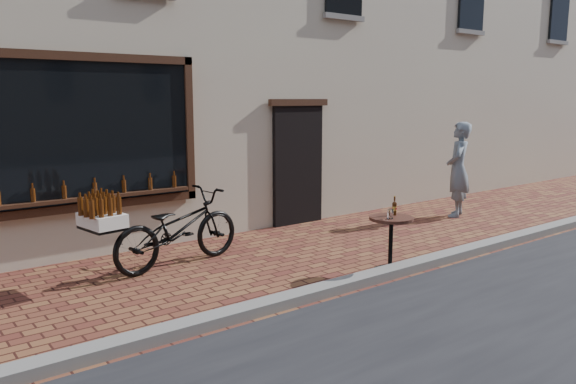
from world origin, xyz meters
TOP-DOWN VIEW (x-y plane):
  - ground at (0.00, 0.00)m, footprint 90.00×90.00m
  - kerb at (0.00, 0.20)m, footprint 90.00×0.25m
  - cargo_bicycle at (-1.16, 2.35)m, footprint 2.45×1.02m
  - bistro_table at (1.05, 0.35)m, footprint 0.59×0.59m
  - pedestrian at (4.85, 2.05)m, footprint 0.82×0.73m

SIDE VIEW (x-z plane):
  - ground at x=0.00m, z-range 0.00..0.00m
  - kerb at x=0.00m, z-range 0.00..0.12m
  - bistro_table at x=1.05m, z-range 0.03..1.05m
  - cargo_bicycle at x=-1.16m, z-range -0.03..1.12m
  - pedestrian at x=4.85m, z-range 0.00..1.88m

